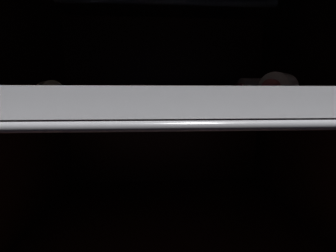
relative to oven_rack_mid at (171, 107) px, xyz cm
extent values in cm
cube|color=black|center=(0.00, 0.00, -21.50)|extent=(50.64, 45.07, 1.20)
cube|color=black|center=(0.00, 21.94, -0.47)|extent=(50.64, 1.20, 40.87)
cube|color=black|center=(24.72, 0.00, -0.47)|extent=(1.20, 42.67, 40.87)
cylinder|color=#333338|center=(0.00, 7.82, 17.94)|extent=(38.60, 1.40, 1.40)
cylinder|color=slate|center=(-22.69, 0.00, 0.00)|extent=(0.63, 41.82, 0.63)
cylinder|color=slate|center=(22.69, 0.00, 0.00)|extent=(0.63, 41.82, 0.63)
cylinder|color=slate|center=(0.00, -19.01, 0.00)|extent=(45.39, 0.63, 0.63)
cylinder|color=slate|center=(0.00, -15.21, 0.00)|extent=(45.39, 0.63, 0.63)
cylinder|color=slate|center=(0.00, -11.41, 0.00)|extent=(45.39, 0.63, 0.63)
cylinder|color=slate|center=(0.00, -7.60, 0.00)|extent=(45.39, 0.63, 0.63)
cylinder|color=slate|center=(0.00, -3.80, 0.00)|extent=(45.39, 0.63, 0.63)
cylinder|color=slate|center=(0.00, 0.00, 0.00)|extent=(45.39, 0.63, 0.63)
cylinder|color=slate|center=(0.00, 3.80, 0.00)|extent=(45.39, 0.63, 0.63)
cylinder|color=slate|center=(0.00, 7.60, 0.00)|extent=(45.39, 0.63, 0.63)
cylinder|color=slate|center=(0.00, 11.41, 0.00)|extent=(45.39, 0.63, 0.63)
cylinder|color=slate|center=(0.00, 15.21, 0.00)|extent=(45.39, 0.63, 0.63)
cylinder|color=slate|center=(0.00, 19.01, 0.00)|extent=(45.39, 0.63, 0.63)
cube|color=silver|center=(0.00, 0.00, 0.64)|extent=(42.69, 36.13, 0.66)
cube|color=silver|center=(0.00, -17.66, 1.66)|extent=(42.69, 0.80, 1.39)
cube|color=silver|center=(0.00, 17.66, 1.66)|extent=(42.69, 0.80, 1.39)
cube|color=silver|center=(-20.94, 0.00, 1.66)|extent=(0.80, 36.13, 1.39)
cube|color=silver|center=(20.94, 0.00, 1.66)|extent=(0.80, 36.13, 1.39)
cylinder|color=beige|center=(10.95, -2.10, 2.53)|extent=(3.09, 3.36, 3.11)
cylinder|color=#C64C42|center=(12.68, -1.94, 2.53)|extent=(0.83, 1.78, 1.72)
cylinder|color=#C64C42|center=(9.22, -2.27, 2.53)|extent=(0.83, 1.78, 1.72)
cylinder|color=beige|center=(12.92, 13.63, 2.39)|extent=(3.59, 3.73, 2.84)
cylinder|color=#C64C42|center=(13.47, 11.79, 2.39)|extent=(1.46, 1.14, 1.29)
cylinder|color=#C64C42|center=(12.37, 15.47, 2.39)|extent=(1.46, 1.14, 1.29)
cylinder|color=beige|center=(12.22, -6.78, 2.67)|extent=(4.57, 4.61, 3.39)
cylinder|color=#C64C42|center=(13.83, -5.51, 2.67)|extent=(1.82, 1.94, 1.72)
cylinder|color=#C64C42|center=(10.61, -8.05, 2.67)|extent=(1.82, 1.94, 1.72)
cylinder|color=beige|center=(8.88, 8.12, 2.23)|extent=(4.34, 3.47, 2.52)
cylinder|color=#C64C42|center=(11.06, 7.49, 2.23)|extent=(1.10, 1.55, 1.40)
cylinder|color=#C64C42|center=(6.69, 8.74, 2.23)|extent=(1.10, 1.55, 1.40)
cylinder|color=beige|center=(-5.70, 9.75, 2.36)|extent=(3.92, 3.91, 2.77)
cylinder|color=#C64C42|center=(-7.09, 8.68, 2.36)|extent=(1.32, 1.43, 1.26)
cylinder|color=#C64C42|center=(-4.31, 10.82, 2.36)|extent=(1.32, 1.43, 1.26)
cylinder|color=beige|center=(-15.01, -4.93, 2.22)|extent=(3.91, 3.98, 2.50)
cylinder|color=#C64C42|center=(-13.76, -6.40, 2.22)|extent=(1.39, 1.34, 1.17)
cylinder|color=#C64C42|center=(-16.25, -3.46, 2.22)|extent=(1.39, 1.34, 1.17)
camera|label=1|loc=(-2.11, -30.81, 1.82)|focal=22.09mm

